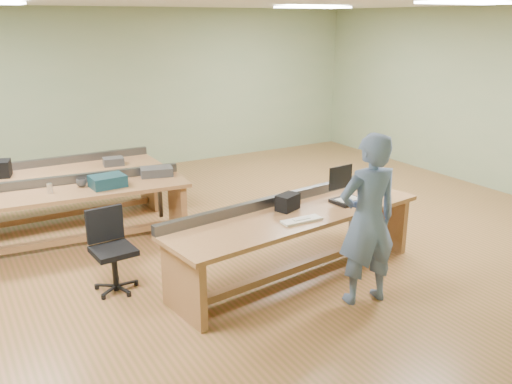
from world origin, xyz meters
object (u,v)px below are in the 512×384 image
workbench_mid (79,204)px  camera_bag (288,202)px  task_chair (113,261)px  parts_bin_teal (108,181)px  workbench_front (295,229)px  person (368,220)px  laptop_base (348,201)px  mug (82,183)px  workbench_back (56,183)px  drinks_can (50,188)px  parts_bin_grey (156,172)px

workbench_mid → camera_bag: size_ratio=10.56×
task_chair → parts_bin_teal: size_ratio=2.10×
workbench_front → person: 0.95m
camera_bag → workbench_front: bearing=-103.4°
workbench_mid → laptop_base: (2.58, -2.15, 0.22)m
mug → task_chair: bearing=-93.1°
person → laptop_base: (0.44, 0.83, -0.12)m
person → camera_bag: bearing=-63.0°
workbench_back → drinks_can: drinks_can is taller
workbench_mid → laptop_base: 3.37m
task_chair → workbench_mid: bearing=85.6°
workbench_front → workbench_mid: same height
parts_bin_grey → mug: (-1.00, 0.01, -0.01)m
workbench_mid → laptop_base: bearing=-34.2°
workbench_front → laptop_base: size_ratio=9.19×
camera_bag → drinks_can: 2.95m
person → workbench_mid: bearing=-44.6°
camera_bag → parts_bin_teal: camera_bag is taller
workbench_front → laptop_base: 0.76m
task_chair → parts_bin_teal: parts_bin_teal is taller
workbench_mid → person: person is taller
workbench_front → mug: (-1.78, 2.20, 0.24)m
camera_bag → mug: camera_bag is taller
laptop_base → drinks_can: bearing=139.4°
parts_bin_grey → workbench_mid: bearing=-176.7°
workbench_mid → drinks_can: drinks_can is taller
camera_bag → workbench_back: bearing=100.9°
person → task_chair: bearing=-26.3°
parts_bin_grey → camera_bag: bearing=-69.8°
person → laptop_base: 0.94m
parts_bin_teal → task_chair: bearing=-105.6°
laptop_base → task_chair: (-2.59, 0.73, -0.44)m
camera_bag → mug: size_ratio=2.00×
workbench_front → person: person is taller
camera_bag → parts_bin_teal: bearing=107.0°
task_chair → parts_bin_teal: (0.37, 1.31, 0.50)m
workbench_front → workbench_back: bearing=114.1°
workbench_front → parts_bin_teal: 2.53m
workbench_back → drinks_can: bearing=-103.3°
person → workbench_front: bearing=-61.6°
workbench_back → laptop_base: bearing=-50.0°
workbench_back → person: person is taller
workbench_back → camera_bag: size_ratio=10.93×
laptop_base → parts_bin_teal: size_ratio=0.82×
workbench_front → parts_bin_teal: size_ratio=7.56×
person → parts_bin_teal: (-1.78, 2.87, -0.06)m
camera_bag → drinks_can: camera_bag is taller
task_chair → person: bearing=-40.2°
parts_bin_teal → mug: size_ratio=3.18×
laptop_base → parts_bin_teal: (-2.22, 2.04, 0.05)m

